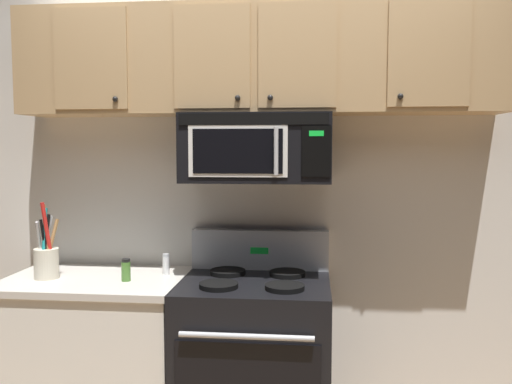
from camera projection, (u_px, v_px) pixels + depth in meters
The scene contains 8 objects.
back_wall at pixel (262, 188), 3.07m from camera, with size 5.20×0.10×2.70m, color silver.
stove_range at pixel (255, 364), 2.78m from camera, with size 0.76×0.69×1.12m.
over_range_microwave at pixel (257, 148), 2.80m from camera, with size 0.76×0.43×0.35m.
upper_cabinets at pixel (258, 61), 2.79m from camera, with size 2.50×0.36×0.55m.
counter_segment at pixel (98, 360), 2.87m from camera, with size 0.93×0.65×0.90m.
utensil_crock_cream at pixel (46, 258), 2.79m from camera, with size 0.12×0.12×0.40m.
salt_shaker at pixel (166, 264), 2.89m from camera, with size 0.04×0.04×0.11m.
spice_jar at pixel (126, 270), 2.74m from camera, with size 0.05×0.05×0.11m.
Camera 1 is at (0.29, -2.25, 1.58)m, focal length 37.89 mm.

